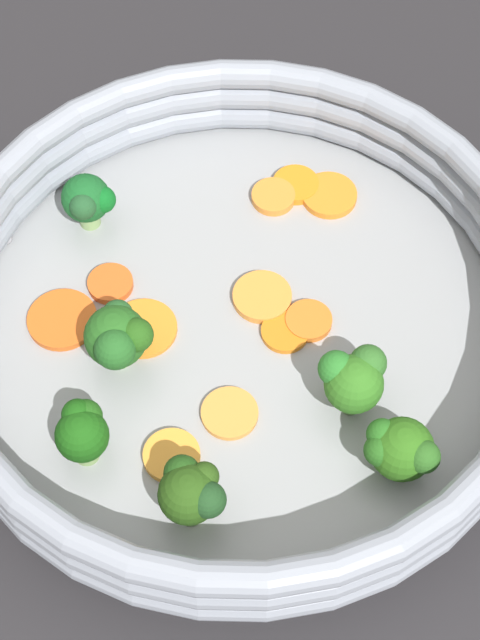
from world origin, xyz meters
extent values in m
plane|color=#242225|center=(0.00, 0.00, 0.00)|extent=(4.00, 4.00, 0.00)
cylinder|color=#939699|center=(0.00, 0.00, 0.01)|extent=(0.35, 0.35, 0.02)
torus|color=#8C92A0|center=(0.00, 0.00, 0.02)|extent=(0.37, 0.37, 0.02)
torus|color=#8C92A0|center=(0.00, 0.00, 0.04)|extent=(0.37, 0.37, 0.02)
torus|color=#8C92A0|center=(0.00, 0.00, 0.06)|extent=(0.37, 0.37, 0.02)
sphere|color=#94939A|center=(-0.01, 0.17, 0.02)|extent=(0.01, 0.01, 0.01)
cylinder|color=#F99E35|center=(-0.10, -0.01, 0.02)|extent=(0.04, 0.04, 0.01)
cylinder|color=#DF5C20|center=(-0.01, 0.09, 0.02)|extent=(0.04, 0.04, 0.01)
cylinder|color=orange|center=(-0.05, 0.10, 0.02)|extent=(0.06, 0.06, 0.00)
cylinder|color=orange|center=(0.10, 0.03, 0.02)|extent=(0.03, 0.03, 0.01)
cylinder|color=orange|center=(0.12, 0.00, 0.02)|extent=(0.04, 0.04, 0.01)
cylinder|color=orange|center=(0.03, 0.00, 0.02)|extent=(0.05, 0.05, 0.01)
cylinder|color=orange|center=(0.01, -0.03, 0.02)|extent=(0.03, 0.03, 0.00)
cylinder|color=orange|center=(0.12, 0.02, 0.02)|extent=(0.04, 0.04, 0.01)
cylinder|color=orange|center=(-0.03, 0.05, 0.02)|extent=(0.05, 0.05, 0.00)
cylinder|color=#EB933C|center=(-0.05, -0.02, 0.02)|extent=(0.05, 0.05, 0.00)
cylinder|color=orange|center=(0.03, -0.03, 0.02)|extent=(0.04, 0.04, 0.01)
cylinder|color=#85B360|center=(-0.05, 0.06, 0.02)|extent=(0.01, 0.01, 0.02)
sphere|color=#235A1C|center=(-0.05, 0.06, 0.04)|extent=(0.04, 0.04, 0.04)
sphere|color=#215820|center=(-0.07, 0.05, 0.05)|extent=(0.03, 0.03, 0.03)
sphere|color=#235724|center=(-0.04, 0.06, 0.05)|extent=(0.02, 0.02, 0.02)
sphere|color=#225215|center=(-0.05, 0.04, 0.05)|extent=(0.02, 0.02, 0.02)
cylinder|color=#84A65E|center=(-0.12, 0.04, 0.02)|extent=(0.01, 0.01, 0.02)
sphere|color=#174F10|center=(-0.12, 0.04, 0.04)|extent=(0.03, 0.03, 0.03)
sphere|color=#1D5214|center=(-0.11, 0.04, 0.04)|extent=(0.02, 0.02, 0.02)
sphere|color=#164C0F|center=(-0.11, 0.04, 0.05)|extent=(0.02, 0.02, 0.02)
cylinder|color=#779B58|center=(-0.12, -0.04, 0.03)|extent=(0.01, 0.01, 0.02)
sphere|color=#254813|center=(-0.12, -0.04, 0.05)|extent=(0.03, 0.03, 0.03)
sphere|color=#264713|center=(-0.11, -0.04, 0.05)|extent=(0.02, 0.02, 0.02)
sphere|color=#1E4514|center=(-0.11, -0.03, 0.05)|extent=(0.02, 0.02, 0.02)
sphere|color=#1C401C|center=(-0.12, -0.05, 0.05)|extent=(0.02, 0.02, 0.02)
cylinder|color=#86AD64|center=(-0.04, -0.13, 0.02)|extent=(0.01, 0.01, 0.01)
sphere|color=#2D6518|center=(-0.04, -0.13, 0.04)|extent=(0.04, 0.04, 0.04)
sphere|color=#245C1A|center=(-0.04, -0.12, 0.04)|extent=(0.02, 0.02, 0.02)
sphere|color=#25631C|center=(-0.04, -0.11, 0.04)|extent=(0.02, 0.02, 0.02)
sphere|color=#295E1E|center=(-0.04, -0.14, 0.05)|extent=(0.02, 0.02, 0.02)
cylinder|color=#68894F|center=(-0.01, -0.08, 0.02)|extent=(0.01, 0.01, 0.02)
sphere|color=#306E1E|center=(-0.01, -0.08, 0.04)|extent=(0.04, 0.04, 0.04)
sphere|color=#2D6424|center=(0.00, -0.09, 0.05)|extent=(0.02, 0.02, 0.02)
sphere|color=#287226|center=(-0.01, -0.07, 0.05)|extent=(0.02, 0.02, 0.02)
cylinder|color=#8AAD66|center=(0.03, 0.13, 0.02)|extent=(0.01, 0.01, 0.02)
sphere|color=#165622|center=(0.03, 0.13, 0.04)|extent=(0.03, 0.03, 0.03)
sphere|color=#1E4C26|center=(0.02, 0.13, 0.05)|extent=(0.02, 0.02, 0.02)
sphere|color=#0E5E1C|center=(0.03, 0.12, 0.04)|extent=(0.02, 0.02, 0.02)
camera|label=1|loc=(-0.31, -0.17, 0.59)|focal=60.00mm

